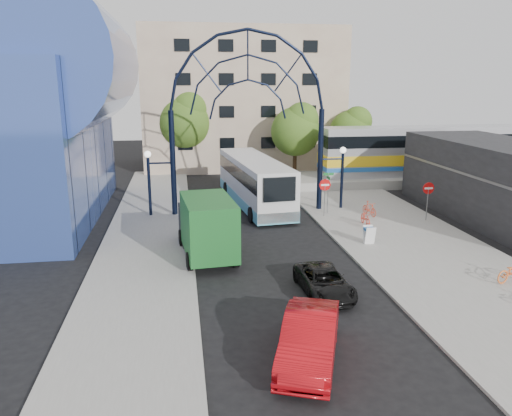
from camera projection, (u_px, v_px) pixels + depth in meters
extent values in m
plane|color=black|center=(293.00, 297.00, 20.96)|extent=(120.00, 120.00, 0.00)
cube|color=gray|center=(426.00, 254.00, 25.94)|extent=(8.00, 56.00, 0.12)
cube|color=gray|center=(145.00, 256.00, 25.75)|extent=(5.00, 50.00, 0.12)
cylinder|color=black|center=(173.00, 164.00, 32.79)|extent=(0.36, 0.36, 7.00)
cylinder|color=black|center=(320.00, 161.00, 34.24)|extent=(0.36, 0.36, 7.00)
cylinder|color=black|center=(149.00, 187.00, 32.92)|extent=(0.20, 0.20, 4.00)
cylinder|color=black|center=(342.00, 182.00, 34.84)|extent=(0.20, 0.20, 4.00)
sphere|color=white|center=(148.00, 154.00, 32.38)|extent=(0.44, 0.44, 0.44)
sphere|color=white|center=(343.00, 150.00, 34.30)|extent=(0.44, 0.44, 0.44)
cylinder|color=slate|center=(324.00, 200.00, 32.86)|extent=(0.06, 0.06, 2.20)
cylinder|color=red|center=(325.00, 185.00, 32.61)|extent=(0.80, 0.04, 0.80)
cube|color=white|center=(325.00, 185.00, 32.58)|extent=(0.55, 0.02, 0.12)
cylinder|color=slate|center=(427.00, 204.00, 31.84)|extent=(0.06, 0.06, 2.20)
cylinder|color=red|center=(429.00, 188.00, 31.60)|extent=(0.76, 0.04, 0.76)
cube|color=white|center=(429.00, 188.00, 31.57)|extent=(0.55, 0.02, 0.12)
cylinder|color=slate|center=(328.00, 193.00, 33.42)|extent=(0.05, 0.05, 2.80)
cube|color=#146626|center=(329.00, 174.00, 33.10)|extent=(0.70, 0.03, 0.18)
cube|color=#146626|center=(328.00, 178.00, 33.16)|extent=(0.03, 0.70, 0.18)
cube|color=white|center=(370.00, 236.00, 27.18)|extent=(0.55, 0.26, 0.99)
cube|color=white|center=(368.00, 234.00, 27.52)|extent=(0.55, 0.26, 0.99)
cube|color=#1E59A5|center=(369.00, 229.00, 27.27)|extent=(0.55, 0.42, 0.14)
cylinder|color=#334D9E|center=(55.00, 61.00, 31.13)|extent=(9.00, 16.00, 9.00)
cube|color=black|center=(501.00, 182.00, 32.26)|extent=(6.00, 16.00, 5.00)
cube|color=tan|center=(240.00, 99.00, 53.07)|extent=(20.00, 12.00, 14.00)
cube|color=gray|center=(456.00, 178.00, 44.85)|extent=(32.00, 5.00, 0.80)
cube|color=#B7B7BC|center=(459.00, 150.00, 44.24)|extent=(25.00, 3.00, 4.20)
cube|color=gold|center=(458.00, 157.00, 44.38)|extent=(25.10, 3.05, 0.90)
cube|color=black|center=(460.00, 139.00, 43.99)|extent=(25.05, 3.05, 1.00)
cube|color=#1E59A5|center=(458.00, 164.00, 44.56)|extent=(25.10, 3.05, 0.35)
cylinder|color=#382314|center=(295.00, 165.00, 46.44)|extent=(0.36, 0.36, 2.52)
sphere|color=#265817|center=(295.00, 131.00, 45.68)|extent=(4.48, 4.48, 4.48)
sphere|color=#265817|center=(302.00, 119.00, 45.19)|extent=(3.08, 3.08, 3.08)
cylinder|color=#382314|center=(186.00, 159.00, 48.77)|extent=(0.36, 0.36, 2.88)
sphere|color=#265817|center=(185.00, 123.00, 47.91)|extent=(5.12, 5.12, 5.12)
sphere|color=#265817|center=(189.00, 109.00, 47.38)|extent=(3.52, 3.52, 3.52)
cylinder|color=#382314|center=(349.00, 161.00, 49.25)|extent=(0.36, 0.36, 2.34)
sphere|color=#265817|center=(351.00, 132.00, 48.54)|extent=(4.16, 4.16, 4.16)
sphere|color=#265817|center=(357.00, 121.00, 48.07)|extent=(2.86, 2.86, 2.86)
cube|color=silver|center=(254.00, 180.00, 36.12)|extent=(3.97, 12.49, 3.10)
cube|color=#59ADC6|center=(254.00, 197.00, 36.44)|extent=(4.00, 12.49, 0.75)
cube|color=black|center=(254.00, 171.00, 35.96)|extent=(4.00, 12.25, 0.96)
cube|color=black|center=(280.00, 189.00, 30.15)|extent=(2.02, 0.36, 1.49)
cube|color=black|center=(236.00, 168.00, 41.87)|extent=(2.56, 0.45, 1.71)
cylinder|color=black|center=(226.00, 189.00, 39.70)|extent=(0.40, 1.05, 1.02)
cylinder|color=black|center=(258.00, 187.00, 40.35)|extent=(0.40, 1.05, 1.02)
cylinder|color=black|center=(252.00, 215.00, 31.87)|extent=(0.40, 1.05, 1.02)
cylinder|color=black|center=(291.00, 212.00, 32.52)|extent=(0.40, 1.05, 1.02)
cube|color=black|center=(201.00, 225.00, 27.65)|extent=(2.44, 2.53, 2.14)
cube|color=black|center=(198.00, 212.00, 28.64)|extent=(1.95, 0.28, 0.97)
cube|color=#175A22|center=(208.00, 226.00, 24.71)|extent=(2.74, 4.67, 2.73)
cylinder|color=black|center=(181.00, 238.00, 27.26)|extent=(0.34, 0.95, 0.93)
cylinder|color=black|center=(222.00, 235.00, 27.79)|extent=(0.34, 0.95, 0.93)
cylinder|color=black|center=(189.00, 262.00, 23.69)|extent=(0.34, 0.95, 0.93)
cylinder|color=black|center=(236.00, 258.00, 24.21)|extent=(0.34, 0.95, 0.93)
imported|color=black|center=(324.00, 282.00, 21.11)|extent=(2.01, 4.09, 1.12)
imported|color=#A60A10|center=(309.00, 338.00, 16.00)|extent=(3.23, 5.07, 1.58)
imported|color=red|center=(366.00, 218.00, 30.73)|extent=(0.82, 1.93, 0.99)
imported|color=#E2472D|center=(369.00, 209.00, 33.13)|extent=(0.77, 1.62, 0.94)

